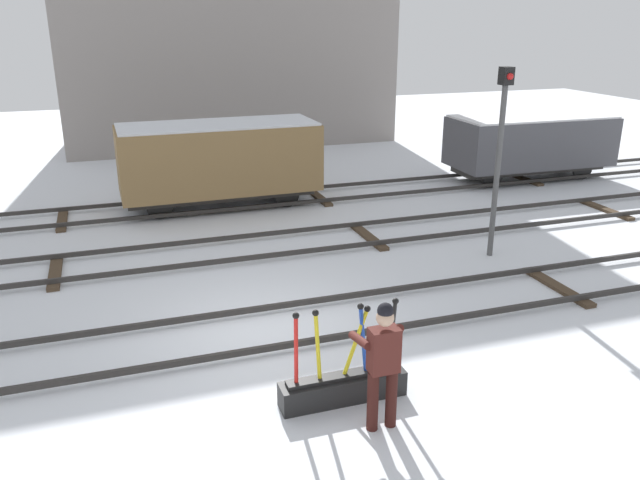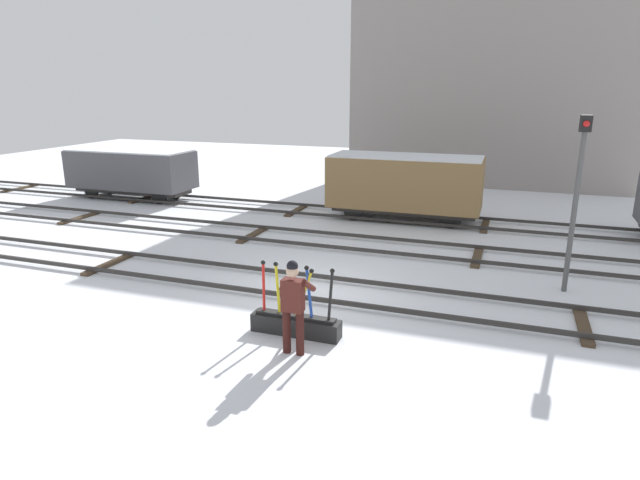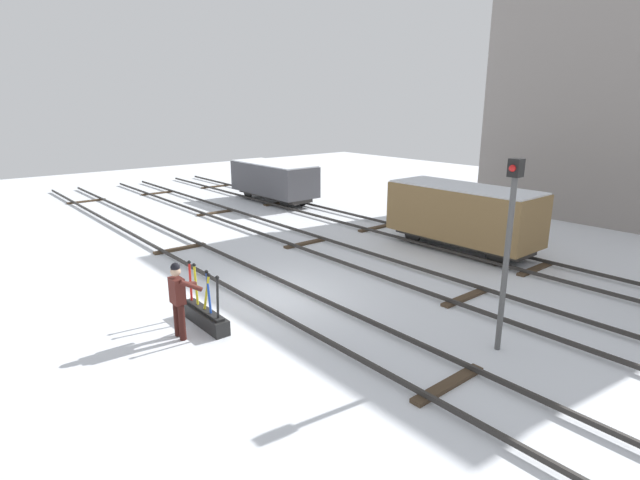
{
  "view_description": "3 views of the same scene",
  "coord_description": "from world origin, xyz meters",
  "px_view_note": "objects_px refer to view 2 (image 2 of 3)",
  "views": [
    {
      "loc": [
        -2.27,
        -9.44,
        5.09
      ],
      "look_at": [
        1.2,
        0.77,
        1.28
      ],
      "focal_mm": 35.95,
      "sensor_mm": 36.0,
      "label": 1
    },
    {
      "loc": [
        4.21,
        -11.25,
        4.7
      ],
      "look_at": [
        -0.1,
        0.86,
        1.03
      ],
      "focal_mm": 30.37,
      "sensor_mm": 36.0,
      "label": 2
    },
    {
      "loc": [
        10.69,
        -7.13,
        5.12
      ],
      "look_at": [
        0.53,
        1.3,
        1.49
      ],
      "focal_mm": 27.93,
      "sensor_mm": 36.0,
      "label": 3
    }
  ],
  "objects_px": {
    "signal_post": "(577,188)",
    "freight_car_back_track": "(405,183)",
    "rail_worker": "(293,301)",
    "freight_car_mid_siding": "(131,170)",
    "switch_lever_frame": "(296,322)"
  },
  "relations": [
    {
      "from": "switch_lever_frame",
      "to": "freight_car_back_track",
      "type": "xyz_separation_m",
      "value": [
        0.15,
        10.01,
        1.1
      ]
    },
    {
      "from": "rail_worker",
      "to": "freight_car_back_track",
      "type": "height_order",
      "value": "freight_car_back_track"
    },
    {
      "from": "signal_post",
      "to": "freight_car_mid_siding",
      "type": "distance_m",
      "value": 17.76
    },
    {
      "from": "switch_lever_frame",
      "to": "signal_post",
      "type": "bearing_deg",
      "value": 40.11
    },
    {
      "from": "rail_worker",
      "to": "freight_car_mid_siding",
      "type": "height_order",
      "value": "freight_car_mid_siding"
    },
    {
      "from": "switch_lever_frame",
      "to": "freight_car_back_track",
      "type": "distance_m",
      "value": 10.07
    },
    {
      "from": "rail_worker",
      "to": "signal_post",
      "type": "bearing_deg",
      "value": 45.93
    },
    {
      "from": "signal_post",
      "to": "freight_car_back_track",
      "type": "height_order",
      "value": "signal_post"
    },
    {
      "from": "signal_post",
      "to": "rail_worker",
      "type": "bearing_deg",
      "value": -134.31
    },
    {
      "from": "rail_worker",
      "to": "freight_car_mid_siding",
      "type": "relative_size",
      "value": 0.33
    },
    {
      "from": "rail_worker",
      "to": "freight_car_back_track",
      "type": "bearing_deg",
      "value": 90.77
    },
    {
      "from": "signal_post",
      "to": "freight_car_back_track",
      "type": "relative_size",
      "value": 0.76
    },
    {
      "from": "freight_car_back_track",
      "to": "freight_car_mid_siding",
      "type": "bearing_deg",
      "value": 179.48
    },
    {
      "from": "freight_car_mid_siding",
      "to": "rail_worker",
      "type": "bearing_deg",
      "value": -41.86
    },
    {
      "from": "freight_car_back_track",
      "to": "freight_car_mid_siding",
      "type": "distance_m",
      "value": 11.79
    }
  ]
}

